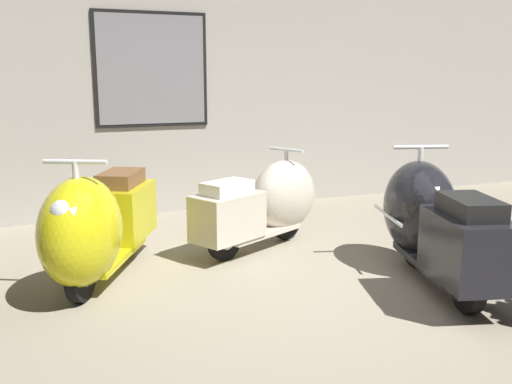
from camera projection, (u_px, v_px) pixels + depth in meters
name	position (u px, v px, depth m)	size (l,w,h in m)	color
ground_plane	(312.00, 301.00, 4.44)	(60.00, 60.00, 0.00)	gray
showroom_back_wall	(175.00, 55.00, 7.06)	(18.00, 0.63, 3.96)	#ADA89E
scooter_0	(96.00, 226.00, 4.69)	(1.30, 1.85, 1.11)	black
scooter_1	(268.00, 203.00, 5.82)	(1.65, 1.13, 0.98)	black
scooter_2	(432.00, 221.00, 4.86)	(1.03, 1.91, 1.12)	black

